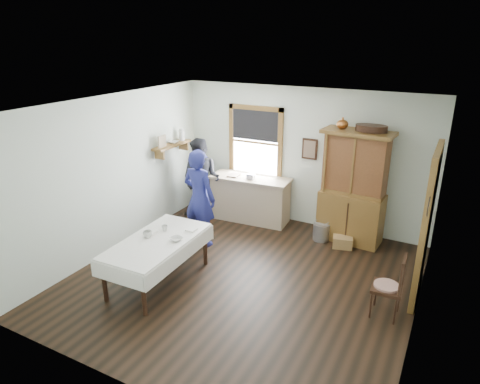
# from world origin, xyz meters

# --- Properties ---
(room) EXTENTS (5.01, 5.01, 2.70)m
(room) POSITION_xyz_m (0.00, 0.00, 1.35)
(room) COLOR black
(room) RESTS_ON ground
(window) EXTENTS (1.18, 0.07, 1.48)m
(window) POSITION_xyz_m (-1.00, 2.46, 1.64)
(window) COLOR white
(window) RESTS_ON room
(doorway) EXTENTS (0.09, 1.14, 2.22)m
(doorway) POSITION_xyz_m (2.46, 0.85, 1.16)
(doorway) COLOR #474133
(doorway) RESTS_ON room
(wall_shelf) EXTENTS (0.24, 1.00, 0.44)m
(wall_shelf) POSITION_xyz_m (-2.37, 1.54, 1.57)
(wall_shelf) COLOR olive
(wall_shelf) RESTS_ON room
(framed_picture) EXTENTS (0.30, 0.04, 0.40)m
(framed_picture) POSITION_xyz_m (0.15, 2.46, 1.55)
(framed_picture) COLOR #341E12
(framed_picture) RESTS_ON room
(rug_beater) EXTENTS (0.01, 0.27, 0.27)m
(rug_beater) POSITION_xyz_m (2.45, 0.30, 1.72)
(rug_beater) COLOR black
(rug_beater) RESTS_ON room
(work_counter) EXTENTS (1.64, 0.72, 0.92)m
(work_counter) POSITION_xyz_m (-0.93, 2.11, 0.46)
(work_counter) COLOR tan
(work_counter) RESTS_ON room
(china_hutch) EXTENTS (1.25, 0.66, 2.06)m
(china_hutch) POSITION_xyz_m (1.11, 2.14, 1.03)
(china_hutch) COLOR olive
(china_hutch) RESTS_ON room
(dining_table) EXTENTS (0.98, 1.80, 0.71)m
(dining_table) POSITION_xyz_m (-1.13, -0.65, 0.36)
(dining_table) COLOR white
(dining_table) RESTS_ON room
(spindle_chair) EXTENTS (0.44, 0.44, 0.93)m
(spindle_chair) POSITION_xyz_m (2.12, 0.10, 0.46)
(spindle_chair) COLOR #341E12
(spindle_chair) RESTS_ON room
(pail) EXTENTS (0.33, 0.33, 0.33)m
(pail) POSITION_xyz_m (0.66, 1.90, 0.16)
(pail) COLOR #A4A5AC
(pail) RESTS_ON room
(wicker_basket) EXTENTS (0.39, 0.32, 0.20)m
(wicker_basket) POSITION_xyz_m (1.09, 1.78, 0.10)
(wicker_basket) COLOR olive
(wicker_basket) RESTS_ON room
(woman_blue) EXTENTS (0.64, 0.45, 1.65)m
(woman_blue) POSITION_xyz_m (-1.25, 0.74, 0.82)
(woman_blue) COLOR navy
(woman_blue) RESTS_ON room
(figure_dark) EXTENTS (0.83, 0.69, 1.55)m
(figure_dark) POSITION_xyz_m (-1.85, 1.73, 0.78)
(figure_dark) COLOR black
(figure_dark) RESTS_ON room
(table_cup_a) EXTENTS (0.16, 0.16, 0.11)m
(table_cup_a) POSITION_xyz_m (-1.30, -0.64, 0.76)
(table_cup_a) COLOR silver
(table_cup_a) RESTS_ON dining_table
(table_cup_b) EXTENTS (0.12, 0.12, 0.09)m
(table_cup_b) POSITION_xyz_m (-1.22, -0.33, 0.76)
(table_cup_b) COLOR silver
(table_cup_b) RESTS_ON dining_table
(table_bowl) EXTENTS (0.25, 0.25, 0.05)m
(table_bowl) POSITION_xyz_m (-0.86, -0.53, 0.74)
(table_bowl) COLOR silver
(table_bowl) RESTS_ON dining_table
(counter_book) EXTENTS (0.21, 0.26, 0.02)m
(counter_book) POSITION_xyz_m (-1.38, 2.04, 0.93)
(counter_book) COLOR #796250
(counter_book) RESTS_ON work_counter
(counter_bowl) EXTENTS (0.25, 0.25, 0.06)m
(counter_bowl) POSITION_xyz_m (-0.90, 2.05, 0.95)
(counter_bowl) COLOR silver
(counter_bowl) RESTS_ON work_counter
(shelf_bowl) EXTENTS (0.22, 0.22, 0.05)m
(shelf_bowl) POSITION_xyz_m (-2.37, 1.55, 1.60)
(shelf_bowl) COLOR silver
(shelf_bowl) RESTS_ON wall_shelf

